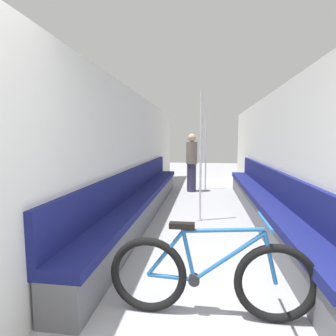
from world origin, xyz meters
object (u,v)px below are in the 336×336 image
bench_seat_row_left (144,200)px  grab_pole_far (206,151)px  bicycle (210,277)px  grab_pole_near (201,158)px  passenger_standing (192,162)px  bench_seat_row_right (264,203)px

bench_seat_row_left → grab_pole_far: size_ratio=2.63×
bicycle → grab_pole_near: grab_pole_near is taller
grab_pole_near → passenger_standing: 2.59m
grab_pole_near → passenger_standing: size_ratio=1.45×
bicycle → grab_pole_far: size_ratio=0.72×
bench_seat_row_left → bench_seat_row_right: (2.12, 0.00, 0.00)m
bench_seat_row_left → passenger_standing: passenger_standing is taller
bench_seat_row_left → grab_pole_far: grab_pole_far is taller
bicycle → grab_pole_far: grab_pole_far is taller
bench_seat_row_left → grab_pole_far: (1.14, 2.81, 0.79)m
grab_pole_far → passenger_standing: 0.60m
passenger_standing → grab_pole_near: bearing=125.8°
bicycle → grab_pole_near: size_ratio=0.72×
bicycle → passenger_standing: size_ratio=1.04×
bench_seat_row_left → grab_pole_far: 3.13m
bench_seat_row_right → grab_pole_far: (-0.98, 2.81, 0.79)m
bench_seat_row_right → passenger_standing: size_ratio=3.80×
bench_seat_row_right → passenger_standing: bearing=119.1°
grab_pole_near → grab_pole_far: (0.11, 2.92, 0.00)m
bench_seat_row_left → grab_pole_near: (1.03, -0.11, 0.79)m
bench_seat_row_left → bench_seat_row_right: same height
bench_seat_row_right → passenger_standing: (-1.36, 2.44, 0.49)m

